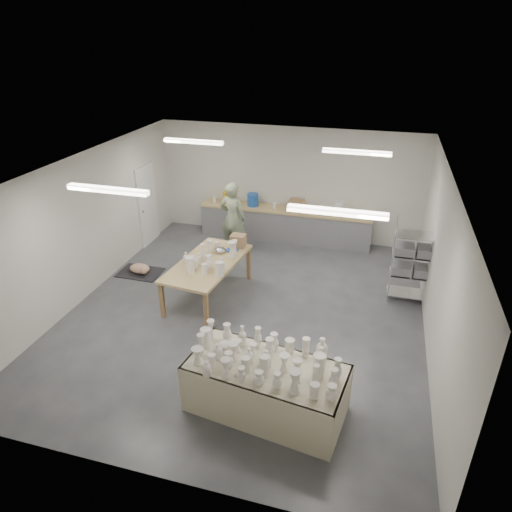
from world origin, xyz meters
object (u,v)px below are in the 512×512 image
(drying_table, at_px, (266,385))
(potter, at_px, (233,218))
(work_table, at_px, (212,261))
(red_stool, at_px, (237,238))

(drying_table, height_order, potter, potter)
(drying_table, bearing_deg, work_table, 131.81)
(work_table, xyz_separation_m, red_stool, (-0.24, 2.41, -0.57))
(drying_table, bearing_deg, potter, 121.38)
(work_table, bearing_deg, potter, 102.61)
(red_stool, bearing_deg, potter, -90.00)
(drying_table, relative_size, potter, 1.31)
(potter, bearing_deg, work_table, 103.59)
(work_table, xyz_separation_m, potter, (-0.24, 2.14, 0.09))
(work_table, bearing_deg, drying_table, -50.01)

